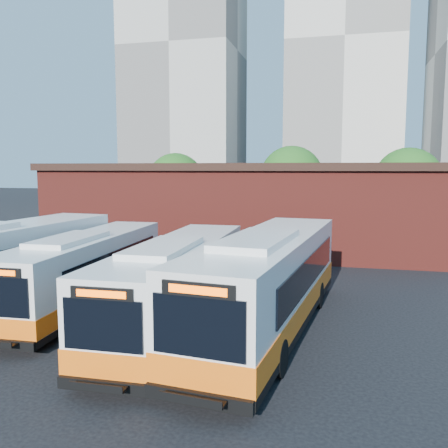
% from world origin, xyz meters
% --- Properties ---
extents(ground, '(220.00, 220.00, 0.00)m').
position_xyz_m(ground, '(0.00, 0.00, 0.00)').
color(ground, black).
extents(bus_midwest, '(2.97, 12.22, 3.30)m').
position_xyz_m(bus_midwest, '(-3.77, 2.76, 1.50)').
color(bus_midwest, silver).
rests_on(bus_midwest, ground).
extents(bus_mideast, '(2.87, 12.72, 3.45)m').
position_xyz_m(bus_mideast, '(1.03, 1.07, 1.57)').
color(bus_mideast, silver).
rests_on(bus_mideast, ground).
extents(bus_east, '(4.34, 14.14, 3.80)m').
position_xyz_m(bus_east, '(4.47, 1.51, 1.73)').
color(bus_east, silver).
rests_on(bus_east, ground).
extents(transit_worker, '(0.56, 0.71, 1.69)m').
position_xyz_m(transit_worker, '(2.32, -3.27, 0.85)').
color(transit_worker, '#111932').
rests_on(transit_worker, ground).
extents(depot_building, '(28.60, 12.60, 6.40)m').
position_xyz_m(depot_building, '(0.00, 20.00, 3.26)').
color(depot_building, maroon).
rests_on(depot_building, ground).
extents(tree_west, '(6.00, 6.00, 7.65)m').
position_xyz_m(tree_west, '(-10.00, 32.00, 4.64)').
color(tree_west, '#382314').
rests_on(tree_west, ground).
extents(tree_mid, '(6.56, 6.56, 8.36)m').
position_xyz_m(tree_mid, '(2.00, 34.00, 5.08)').
color(tree_mid, '#382314').
rests_on(tree_mid, ground).
extents(tree_east, '(6.24, 6.24, 7.96)m').
position_xyz_m(tree_east, '(13.00, 31.00, 4.83)').
color(tree_east, '#382314').
rests_on(tree_east, ground).
extents(tower_left, '(20.00, 18.00, 56.20)m').
position_xyz_m(tower_left, '(-22.00, 72.00, 27.84)').
color(tower_left, '#ACA89E').
rests_on(tower_left, ground).
extents(tower_center, '(22.00, 20.00, 61.20)m').
position_xyz_m(tower_center, '(7.00, 86.00, 30.34)').
color(tower_center, beige).
rests_on(tower_center, ground).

